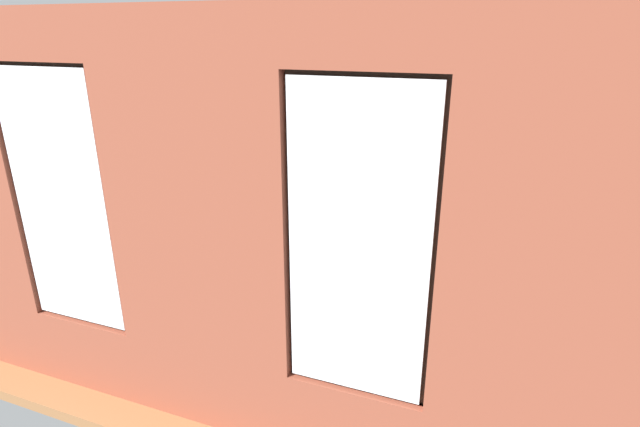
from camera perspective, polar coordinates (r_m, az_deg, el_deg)
ground_plane at (r=6.30m, az=0.55°, el=-7.93°), size 6.24×5.85×0.10m
brick_wall_with_windows at (r=3.59m, az=-13.76°, el=-3.76°), size 5.64×0.30×3.08m
white_wall_right at (r=7.01m, az=-21.94°, el=7.38°), size 0.10×4.85×3.08m
couch_by_window at (r=5.07m, az=-17.03°, el=-11.55°), size 1.97×0.87×0.80m
couch_left at (r=5.79m, az=20.66°, el=-7.80°), size 0.96×1.79×0.80m
coffee_table at (r=6.31m, az=4.14°, el=-3.71°), size 1.38×0.73×0.42m
cup_ceramic at (r=6.29m, az=0.26°, el=-2.68°), size 0.09×0.09×0.10m
candle_jar at (r=6.40m, az=2.92°, el=-2.37°), size 0.08×0.08×0.09m
table_plant_small at (r=6.27m, az=7.84°, el=-2.29°), size 0.14×0.14×0.23m
remote_silver at (r=6.28m, az=4.15°, el=-3.18°), size 0.06×0.17×0.02m
remote_gray at (r=6.16m, az=4.77°, el=-3.69°), size 0.14×0.17×0.02m
media_console at (r=7.50m, az=-16.78°, el=-1.75°), size 1.15×0.42×0.46m
tv_flatscreen at (r=7.33m, az=-17.18°, el=2.15°), size 0.91×0.20×0.61m
papasan_chair at (r=7.64m, az=1.62°, el=1.16°), size 1.04×1.04×0.67m
potted_plant_corner_far_left at (r=3.93m, az=22.84°, el=-16.19°), size 0.78×0.78×1.07m
potted_plant_corner_near_left at (r=7.49m, az=22.54°, el=0.95°), size 0.88×0.87×1.09m
potted_plant_near_tv at (r=6.27m, az=-18.77°, el=-1.82°), size 0.74×0.74×1.03m
potted_plant_foreground_right at (r=8.42m, az=-8.81°, el=6.02°), size 1.09×1.02×1.52m
potted_plant_between_couches at (r=4.16m, az=-1.16°, el=-8.80°), size 1.01×0.95×1.47m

